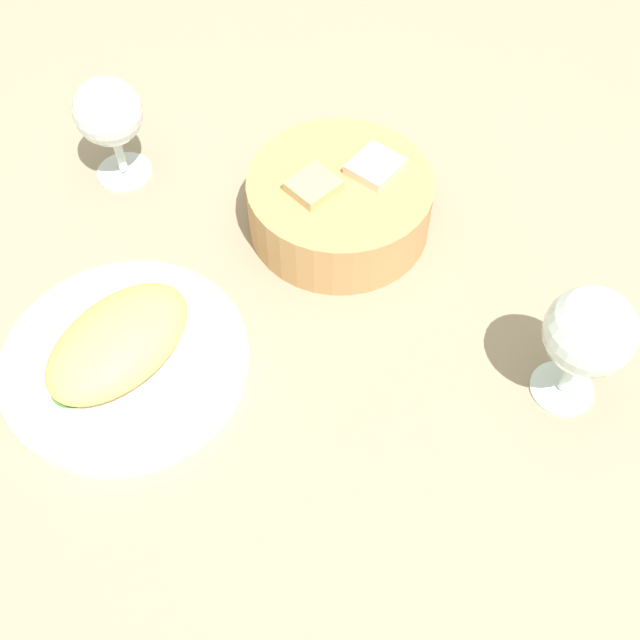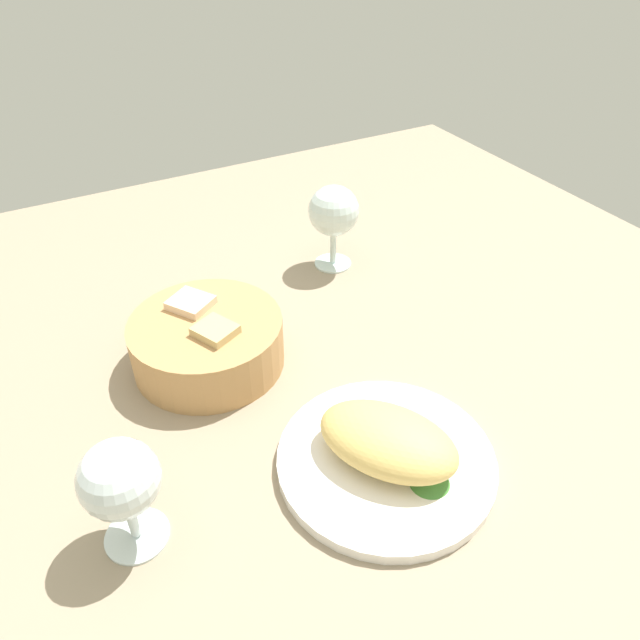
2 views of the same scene
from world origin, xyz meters
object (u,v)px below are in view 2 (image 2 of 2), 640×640
bread_basket (207,341)px  wine_glass_far (120,483)px  wine_glass_near (334,213)px  plate (386,461)px

bread_basket → wine_glass_far: bearing=144.1°
bread_basket → wine_glass_far: wine_glass_far is taller
wine_glass_near → wine_glass_far: bearing=129.7°
plate → wine_glass_near: bearing=-21.5°
wine_glass_near → wine_glass_far: size_ratio=1.08×
plate → wine_glass_near: (38.28, -15.11, 8.43)cm
bread_basket → wine_glass_near: (13.19, -25.90, 5.65)cm
plate → wine_glass_far: bearing=80.8°
bread_basket → wine_glass_near: size_ratio=1.43×
plate → wine_glass_far: 27.33cm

